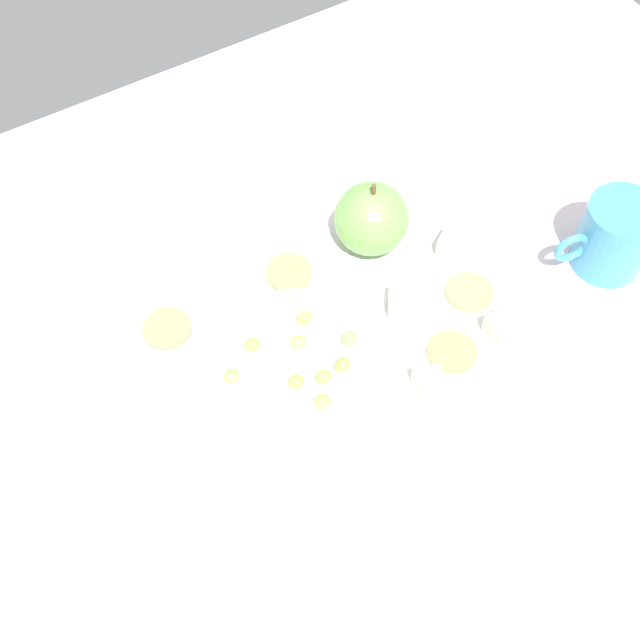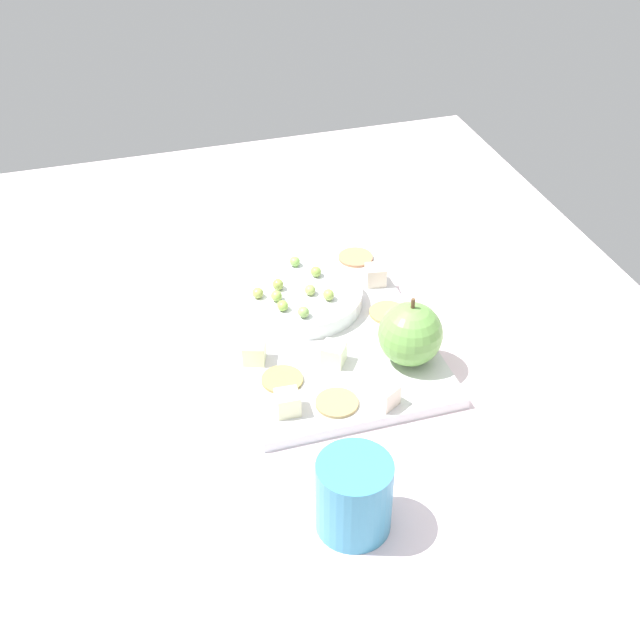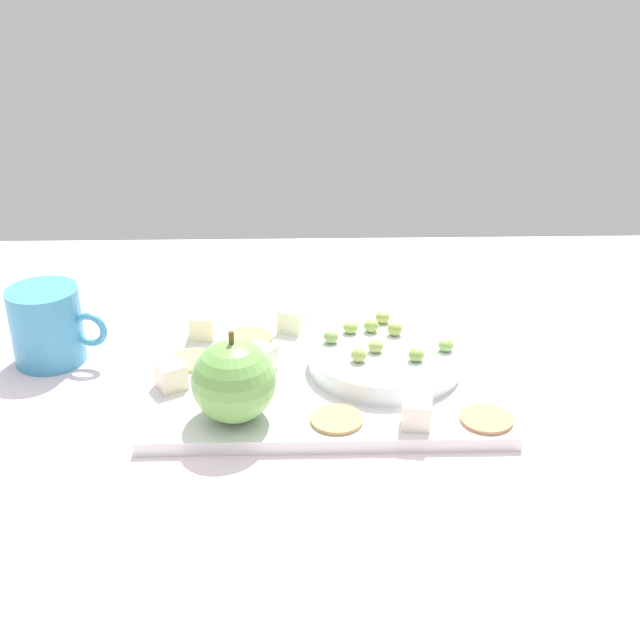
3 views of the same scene
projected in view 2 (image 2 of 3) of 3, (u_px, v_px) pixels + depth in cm
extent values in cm
cube|color=silver|center=(339.00, 354.00, 109.98)|extent=(125.35, 90.05, 3.97)
cube|color=silver|center=(324.00, 334.00, 109.05)|extent=(35.54, 24.98, 1.44)
cylinder|color=white|center=(303.00, 297.00, 112.53)|extent=(16.04, 16.04, 2.22)
sphere|color=#6FAB4F|center=(410.00, 334.00, 101.45)|extent=(7.96, 7.96, 7.96)
cylinder|color=brown|center=(413.00, 303.00, 98.69)|extent=(0.50, 0.50, 1.20)
cube|color=#ECF2BF|center=(254.00, 352.00, 102.81)|extent=(3.44, 3.44, 2.68)
cube|color=#F7E5CF|center=(376.00, 275.00, 116.44)|extent=(3.09, 3.09, 2.68)
cube|color=#F7EEBC|center=(288.00, 403.00, 95.53)|extent=(2.82, 2.82, 2.68)
cube|color=#F9E3CB|center=(385.00, 395.00, 96.53)|extent=(3.66, 3.66, 2.68)
cube|color=#EDEFCD|center=(334.00, 354.00, 102.52)|extent=(3.73, 3.73, 2.68)
cylinder|color=tan|center=(356.00, 257.00, 122.15)|extent=(5.04, 5.04, 0.40)
cylinder|color=tan|center=(282.00, 379.00, 100.47)|extent=(5.04, 5.04, 0.40)
cylinder|color=tan|center=(388.00, 313.00, 111.28)|extent=(5.04, 5.04, 0.40)
cylinder|color=tan|center=(337.00, 403.00, 97.16)|extent=(5.04, 5.04, 0.40)
ellipsoid|color=#98AF4C|center=(278.00, 284.00, 111.70)|extent=(1.64, 1.47, 1.51)
ellipsoid|color=#96B952|center=(277.00, 296.00, 109.62)|extent=(1.64, 1.47, 1.46)
ellipsoid|color=#88B05B|center=(304.00, 312.00, 106.82)|extent=(1.64, 1.47, 1.40)
ellipsoid|color=#9BB453|center=(326.00, 295.00, 109.68)|extent=(1.64, 1.47, 1.52)
ellipsoid|color=#9EB35B|center=(310.00, 290.00, 110.80)|extent=(1.64, 1.47, 1.36)
ellipsoid|color=#92BB4C|center=(283.00, 306.00, 107.99)|extent=(1.64, 1.47, 1.33)
ellipsoid|color=#8CAD4B|center=(314.00, 272.00, 114.18)|extent=(1.64, 1.47, 1.41)
ellipsoid|color=#89C156|center=(295.00, 261.00, 116.35)|extent=(1.64, 1.47, 1.35)
ellipsoid|color=#9FB052|center=(258.00, 293.00, 110.23)|extent=(1.64, 1.47, 1.38)
cylinder|color=#3F91BA|center=(354.00, 496.00, 82.53)|extent=(7.69, 7.69, 8.54)
torus|color=#3F91BA|center=(349.00, 458.00, 86.55)|extent=(4.08, 1.68, 4.00)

